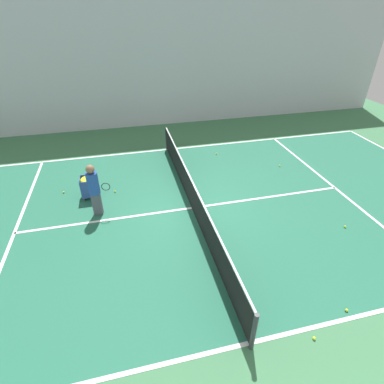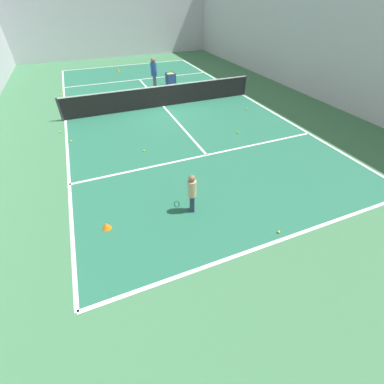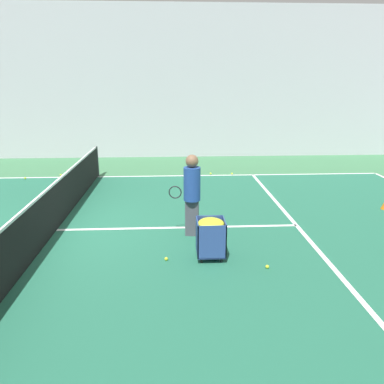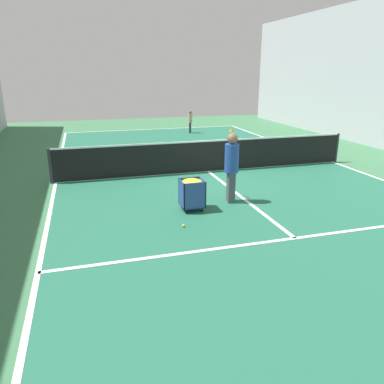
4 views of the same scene
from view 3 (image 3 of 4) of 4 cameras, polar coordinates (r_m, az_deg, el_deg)
ground_plane at (r=9.24m, az=-19.93°, el=-5.49°), size 31.67×31.67×0.00m
court_playing_area at (r=9.24m, az=-19.93°, el=-5.48°), size 10.00×20.50×0.00m
line_sideline_left at (r=13.86m, az=-14.19°, el=2.26°), size 0.10×20.50×0.00m
line_service_far at (r=9.30m, az=15.62°, el=-4.90°), size 10.00×0.10×0.00m
line_centre_service at (r=9.24m, az=-19.93°, el=-5.46°), size 0.10×11.27×0.00m
hall_enclosure_left at (r=17.06m, az=-12.62°, el=15.83°), size 0.15×27.97×6.41m
tennis_net at (r=9.05m, az=-20.27°, el=-2.17°), size 10.30×0.10×1.09m
coach_at_net at (r=8.09m, az=-0.03°, el=0.29°), size 0.41×0.71×1.82m
ball_cart at (r=7.19m, az=2.88°, el=-5.97°), size 0.56×0.54×0.80m
tennis_ball_0 at (r=14.38m, az=-24.07°, el=1.94°), size 0.07×0.07×0.07m
tennis_ball_1 at (r=13.85m, az=6.11°, el=2.80°), size 0.07×0.07×0.07m
tennis_ball_3 at (r=14.41m, az=-19.36°, el=2.49°), size 0.07×0.07×0.07m
tennis_ball_4 at (r=13.81m, az=2.86°, el=2.83°), size 0.07×0.07×0.07m
tennis_ball_6 at (r=7.14m, az=11.40°, el=-11.09°), size 0.07×0.07×0.07m
tennis_ball_9 at (r=7.30m, az=-3.95°, el=-10.13°), size 0.07×0.07×0.07m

